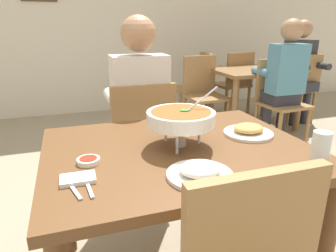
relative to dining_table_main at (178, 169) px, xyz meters
name	(u,v)px	position (x,y,z in m)	size (l,w,h in m)	color
cafe_rear_partition	(93,6)	(0.00, 3.43, 0.88)	(10.00, 0.10, 3.00)	beige
dining_table_main	(178,169)	(0.00, 0.00, 0.00)	(1.16, 0.90, 0.73)	brown
chair_diner_main	(141,138)	(0.00, 0.73, -0.11)	(0.44, 0.44, 0.90)	olive
diner_main	(139,104)	(0.00, 0.77, 0.12)	(0.40, 0.45, 1.31)	#2D2D38
curry_bowl	(181,118)	(0.01, 0.01, 0.24)	(0.33, 0.30, 0.26)	silver
rice_plate	(200,172)	(-0.03, -0.29, 0.13)	(0.24, 0.24, 0.06)	white
appetizer_plate	(248,131)	(0.38, 0.04, 0.13)	(0.24, 0.24, 0.06)	white
sauce_dish	(88,161)	(-0.39, -0.05, 0.12)	(0.09, 0.09, 0.02)	white
napkin_folded	(78,179)	(-0.44, -0.18, 0.12)	(0.12, 0.08, 0.02)	white
fork_utensil	(72,188)	(-0.46, -0.23, 0.11)	(0.01, 0.17, 0.01)	silver
spoon_utensil	(88,185)	(-0.41, -0.23, 0.11)	(0.01, 0.17, 0.01)	silver
drink_glass	(320,149)	(0.46, -0.33, 0.17)	(0.07, 0.07, 0.13)	silver
dining_table_far	(253,80)	(1.74, 2.03, -0.02)	(1.00, 0.80, 0.73)	brown
chair_bg_left	(299,85)	(2.40, 1.98, -0.11)	(0.45, 0.45, 0.90)	olive
chair_bg_middle	(278,96)	(1.72, 1.52, -0.11)	(0.47, 0.47, 0.90)	olive
chair_bg_right	(235,81)	(1.77, 2.52, -0.11)	(0.48, 0.48, 0.90)	olive
chair_bg_corner	(203,90)	(1.09, 2.10, -0.11)	(0.46, 0.46, 0.90)	olive
chair_bg_window	(198,83)	(1.21, 2.52, -0.11)	(0.48, 0.48, 0.90)	olive
patron_bg_left	(300,66)	(2.39, 1.98, 0.12)	(0.40, 0.45, 1.31)	#2D2D38
patron_bg_middle	(284,76)	(1.70, 1.43, 0.12)	(0.40, 0.45, 1.31)	#2D2D38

